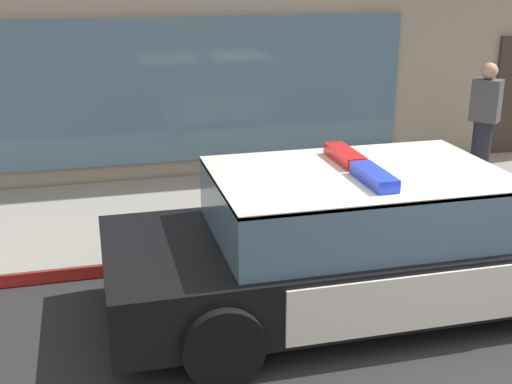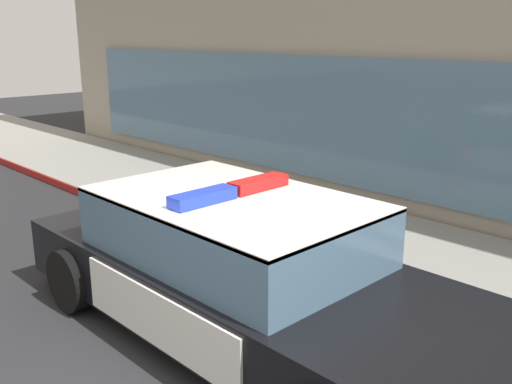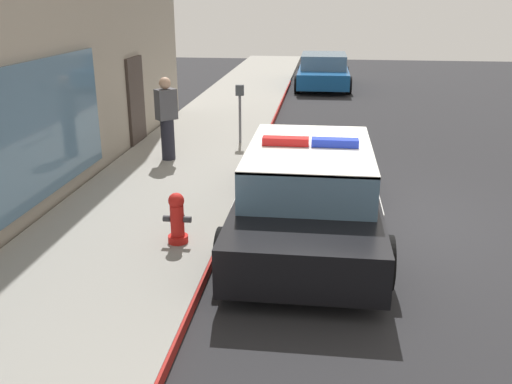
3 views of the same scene
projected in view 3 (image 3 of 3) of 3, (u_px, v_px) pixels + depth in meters
name	position (u px, v px, depth m)	size (l,w,h in m)	color
ground	(370.00, 216.00, 9.12)	(48.00, 48.00, 0.00)	#262628
sidewalk	(152.00, 202.00, 9.52)	(48.00, 2.89, 0.15)	gray
curb_red_paint	(237.00, 205.00, 9.35)	(28.80, 0.04, 0.14)	maroon
police_cruiser	(309.00, 189.00, 8.30)	(5.17, 2.17, 1.49)	black
fire_hydrant	(177.00, 219.00, 7.67)	(0.34, 0.39, 0.73)	red
car_down_street	(323.00, 71.00, 21.75)	(4.65, 2.11, 1.29)	#144C8C
pedestrian_on_sidewalk	(167.00, 119.00, 11.46)	(0.46, 0.47, 1.71)	#23232D
parking_meter	(240.00, 103.00, 12.78)	(0.12, 0.18, 1.34)	slate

